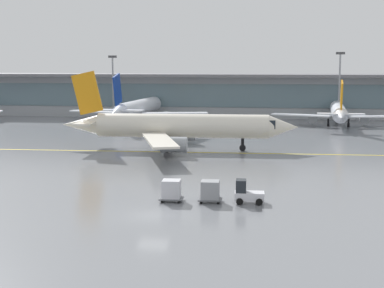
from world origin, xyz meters
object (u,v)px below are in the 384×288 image
apron_light_mast_1 (113,84)px  apron_light_mast_2 (339,84)px  gate_airplane_1 (138,108)px  baggage_tug (247,193)px  cargo_dolly_lead (210,191)px  cargo_dolly_trailing (171,190)px  gate_airplane_2 (338,112)px  taxiing_regional_jet (180,127)px

apron_light_mast_1 → apron_light_mast_2: 47.65m
gate_airplane_1 → baggage_tug: size_ratio=11.80×
cargo_dolly_lead → cargo_dolly_trailing: same height
gate_airplane_1 → gate_airplane_2: bearing=-84.2°
taxiing_regional_jet → cargo_dolly_lead: bearing=-77.9°
gate_airplane_1 → apron_light_mast_1: apron_light_mast_1 is taller
taxiing_regional_jet → apron_light_mast_1: apron_light_mast_1 is taller
gate_airplane_1 → apron_light_mast_1: 12.42m
baggage_tug → apron_light_mast_2: (16.63, 71.32, 6.92)m
gate_airplane_2 → cargo_dolly_trailing: 68.16m
gate_airplane_1 → taxiing_regional_jet: taxiing_regional_jet is taller
gate_airplane_1 → apron_light_mast_2: bearing=-74.1°
gate_airplane_1 → cargo_dolly_trailing: 66.27m
cargo_dolly_lead → apron_light_mast_2: 74.42m
gate_airplane_2 → baggage_tug: (-15.73, -64.18, -1.87)m
taxiing_regional_jet → apron_light_mast_2: (26.93, 41.30, 4.49)m
gate_airplane_1 → cargo_dolly_trailing: (16.81, -64.07, -2.03)m
gate_airplane_2 → apron_light_mast_1: size_ratio=2.04×
baggage_tug → apron_light_mast_1: apron_light_mast_1 is taller
apron_light_mast_1 → cargo_dolly_lead: bearing=-69.2°
gate_airplane_1 → apron_light_mast_1: bearing=45.4°
cargo_dolly_lead → gate_airplane_2: bearing=72.3°
apron_light_mast_2 → cargo_dolly_lead: bearing=-105.6°
gate_airplane_2 → baggage_tug: gate_airplane_2 is taller
gate_airplane_2 → apron_light_mast_2: (0.89, 7.14, 5.05)m
gate_airplane_2 → taxiing_regional_jet: bearing=147.6°
taxiing_regional_jet → apron_light_mast_2: apron_light_mast_2 is taller
cargo_dolly_lead → cargo_dolly_trailing: 3.47m
taxiing_regional_jet → cargo_dolly_trailing: 30.46m
gate_airplane_2 → taxiing_regional_jet: 42.96m
gate_airplane_1 → cargo_dolly_trailing: bearing=-159.9°
gate_airplane_1 → apron_light_mast_2: size_ratio=2.18×
taxiing_regional_jet → apron_light_mast_2: size_ratio=2.34×
gate_airplane_1 → gate_airplane_2: (39.27, 0.26, -0.32)m
gate_airplane_1 → apron_light_mast_2: apron_light_mast_2 is taller
taxiing_regional_jet → apron_light_mast_1: size_ratio=2.45×
apron_light_mast_1 → apron_light_mast_2: apron_light_mast_2 is taller
taxiing_regional_jet → cargo_dolly_lead: size_ratio=15.65×
gate_airplane_1 → taxiing_regional_jet: size_ratio=0.93×
gate_airplane_2 → apron_light_mast_1: bearing=84.4°
cargo_dolly_lead → apron_light_mast_1: apron_light_mast_1 is taller
gate_airplane_2 → apron_light_mast_1: apron_light_mast_1 is taller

